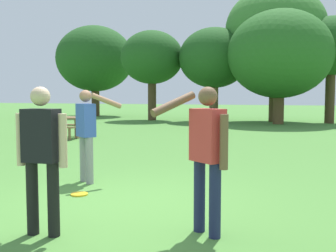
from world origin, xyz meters
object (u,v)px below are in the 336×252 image
frisbee (79,194)px  tree_far_right (214,58)px  tree_broad_center (152,58)px  tree_slender_mid (275,30)px  person_bystander (42,151)px  tree_back_left (280,54)px  tree_back_right (331,47)px  tree_tall_left (95,59)px  person_thrower (87,129)px  picnic_table_near (59,123)px  person_catcher (206,149)px

frisbee → tree_far_right: bearing=96.5°
tree_broad_center → tree_slender_mid: tree_slender_mid is taller
tree_far_right → person_bystander: bearing=-82.3°
tree_back_left → tree_back_right: 3.07m
frisbee → tree_tall_left: size_ratio=0.04×
tree_back_right → tree_tall_left: bearing=171.6°
person_thrower → tree_tall_left: bearing=119.7°
picnic_table_near → tree_broad_center: bearing=93.7°
picnic_table_near → tree_slender_mid: (6.57, 11.91, 4.77)m
person_catcher → tree_tall_left: size_ratio=0.25×
tree_broad_center → tree_far_right: 3.89m
person_thrower → picnic_table_near: person_thrower is taller
tree_tall_left → tree_far_right: size_ratio=1.21×
person_catcher → frisbee: bearing=155.6°
tree_slender_mid → person_bystander: bearing=-92.1°
tree_broad_center → tree_far_right: size_ratio=1.00×
frisbee → tree_far_right: 18.32m
person_thrower → tree_back_left: 16.45m
tree_broad_center → tree_back_right: size_ratio=0.94×
person_catcher → frisbee: size_ratio=6.19×
tree_far_right → tree_slender_mid: 3.88m
tree_broad_center → tree_back_right: (10.29, 0.75, 0.35)m
tree_far_right → tree_tall_left: bearing=162.9°
person_catcher → tree_slender_mid: bearing=92.7°
frisbee → tree_broad_center: tree_broad_center is taller
tree_back_left → person_bystander: bearing=-93.5°
person_thrower → tree_back_left: (2.10, 16.07, 2.77)m
person_bystander → tree_tall_left: tree_tall_left is taller
picnic_table_near → tree_slender_mid: 14.41m
person_thrower → tree_far_right: tree_far_right is taller
tree_broad_center → person_thrower: bearing=-71.7°
tree_back_left → tree_back_right: tree_back_left is taller
person_bystander → tree_back_right: 20.69m
tree_slender_mid → tree_far_right: bearing=-163.7°
person_thrower → tree_back_right: tree_back_right is taller
tree_far_right → tree_slender_mid: tree_slender_mid is taller
tree_broad_center → tree_back_right: tree_back_right is taller
person_catcher → frisbee: person_catcher is taller
person_catcher → person_bystander: size_ratio=1.00×
person_bystander → tree_slender_mid: bearing=87.9°
person_catcher → tree_back_left: tree_back_left is taller
tree_back_right → person_bystander: bearing=-100.6°
tree_broad_center → tree_far_right: tree_broad_center is taller
person_catcher → picnic_table_near: size_ratio=0.85×
tree_tall_left → tree_back_right: tree_tall_left is taller
frisbee → person_thrower: bearing=113.2°
tree_tall_left → person_bystander: bearing=-61.2°
person_thrower → person_catcher: size_ratio=1.00×
frisbee → tree_back_left: tree_back_left is taller
tree_back_left → tree_back_right: bearing=30.1°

